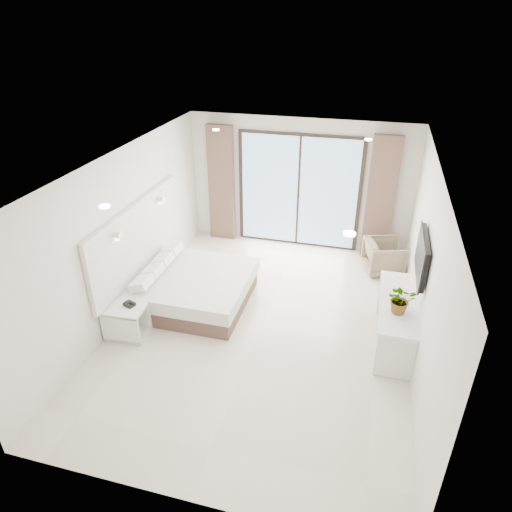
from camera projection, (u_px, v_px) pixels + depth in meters
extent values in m
plane|color=beige|center=(262.00, 326.00, 7.41)|extent=(6.20, 6.20, 0.00)
cube|color=silver|center=(299.00, 184.00, 9.39)|extent=(4.60, 0.02, 2.70)
cube|color=silver|center=(178.00, 410.00, 4.14)|extent=(4.60, 0.02, 2.70)
cube|color=silver|center=(123.00, 236.00, 7.29)|extent=(0.02, 6.20, 2.70)
cube|color=silver|center=(425.00, 274.00, 6.25)|extent=(0.02, 6.20, 2.70)
cube|color=white|center=(263.00, 165.00, 6.12)|extent=(4.60, 6.20, 0.02)
cube|color=silver|center=(139.00, 237.00, 7.69)|extent=(0.08, 3.00, 1.20)
cube|color=black|center=(423.00, 257.00, 6.26)|extent=(0.06, 1.00, 0.58)
cube|color=black|center=(420.00, 256.00, 6.27)|extent=(0.02, 1.04, 0.62)
cube|color=black|center=(299.00, 192.00, 9.44)|extent=(2.56, 0.04, 2.42)
cube|color=#94C5ED|center=(298.00, 192.00, 9.41)|extent=(2.40, 0.01, 2.30)
cube|color=brown|center=(221.00, 184.00, 9.70)|extent=(0.55, 0.14, 2.50)
cube|color=brown|center=(381.00, 199.00, 8.95)|extent=(0.55, 0.14, 2.50)
cylinder|color=white|center=(105.00, 206.00, 4.90)|extent=(0.12, 0.12, 0.02)
cylinder|color=white|center=(349.00, 234.00, 4.31)|extent=(0.12, 0.12, 0.02)
cylinder|color=white|center=(216.00, 130.00, 7.95)|extent=(0.12, 0.12, 0.02)
cylinder|color=white|center=(368.00, 140.00, 7.36)|extent=(0.12, 0.12, 0.02)
cube|color=brown|center=(193.00, 294.00, 7.96)|extent=(1.84, 1.75, 0.30)
cube|color=silver|center=(192.00, 281.00, 7.84)|extent=(1.92, 1.83, 0.24)
cube|color=white|center=(142.00, 285.00, 7.38)|extent=(0.28, 0.37, 0.14)
cube|color=white|center=(153.00, 273.00, 7.71)|extent=(0.28, 0.37, 0.14)
cube|color=white|center=(163.00, 262.00, 8.06)|extent=(0.28, 0.37, 0.14)
cube|color=white|center=(173.00, 252.00, 8.39)|extent=(0.28, 0.37, 0.14)
cube|color=white|center=(125.00, 309.00, 6.97)|extent=(0.61, 0.51, 0.05)
cube|color=white|center=(129.00, 333.00, 7.20)|extent=(0.61, 0.51, 0.05)
cube|color=white|center=(121.00, 330.00, 6.91)|extent=(0.58, 0.09, 0.47)
cube|color=white|center=(134.00, 314.00, 7.27)|extent=(0.58, 0.09, 0.47)
cube|color=black|center=(129.00, 304.00, 6.99)|extent=(0.19, 0.17, 0.05)
cube|color=white|center=(398.00, 303.00, 6.70)|extent=(0.54, 1.72, 0.06)
cube|color=white|center=(394.00, 358.00, 6.23)|extent=(0.52, 0.06, 0.71)
cube|color=white|center=(395.00, 296.00, 7.54)|extent=(0.52, 0.06, 0.71)
imported|color=#33662D|center=(401.00, 302.00, 6.37)|extent=(0.45, 0.49, 0.34)
imported|color=#877658|center=(384.00, 255.00, 8.80)|extent=(0.83, 0.86, 0.71)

